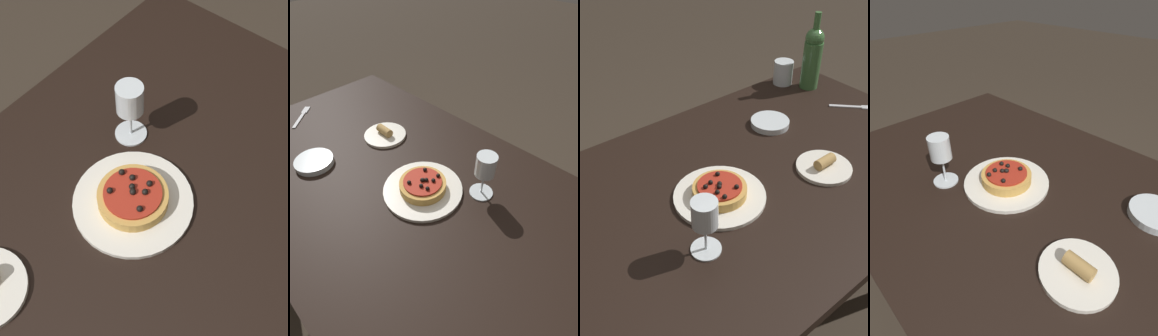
# 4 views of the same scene
# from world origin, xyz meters

# --- Properties ---
(ground_plane) EXTENTS (14.00, 14.00, 0.00)m
(ground_plane) POSITION_xyz_m (0.00, 0.00, 0.00)
(ground_plane) COLOR #382D23
(dining_table) EXTENTS (1.54, 0.91, 0.73)m
(dining_table) POSITION_xyz_m (0.00, 0.00, 0.65)
(dining_table) COLOR black
(dining_table) RESTS_ON ground_plane
(dinner_plate) EXTENTS (0.27, 0.27, 0.01)m
(dinner_plate) POSITION_xyz_m (0.11, 0.02, 0.74)
(dinner_plate) COLOR white
(dinner_plate) RESTS_ON dining_table
(pizza) EXTENTS (0.16, 0.16, 0.05)m
(pizza) POSITION_xyz_m (0.11, 0.02, 0.76)
(pizza) COLOR gold
(pizza) RESTS_ON dinner_plate
(wine_glass) EXTENTS (0.08, 0.08, 0.16)m
(wine_glass) POSITION_xyz_m (0.26, 0.15, 0.84)
(wine_glass) COLOR silver
(wine_glass) RESTS_ON dining_table
(wine_bottle) EXTENTS (0.08, 0.08, 0.31)m
(wine_bottle) POSITION_xyz_m (-0.63, -0.29, 0.86)
(wine_bottle) COLOR #3D6B38
(wine_bottle) RESTS_ON dining_table
(water_cup) EXTENTS (0.08, 0.08, 0.10)m
(water_cup) POSITION_xyz_m (-0.57, -0.39, 0.78)
(water_cup) COLOR silver
(water_cup) RESTS_ON dining_table
(side_bowl) EXTENTS (0.14, 0.14, 0.02)m
(side_bowl) POSITION_xyz_m (-0.28, -0.17, 0.74)
(side_bowl) COLOR silver
(side_bowl) RESTS_ON dining_table
(fork) EXTENTS (0.14, 0.14, 0.00)m
(fork) POSITION_xyz_m (-0.64, -0.05, 0.73)
(fork) COLOR silver
(fork) RESTS_ON dining_table
(side_plate) EXTENTS (0.18, 0.18, 0.05)m
(side_plate) POSITION_xyz_m (-0.23, 0.12, 0.74)
(side_plate) COLOR white
(side_plate) RESTS_ON dining_table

